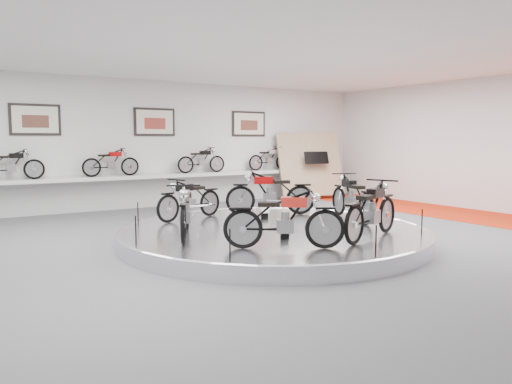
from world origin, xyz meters
TOP-DOWN VIEW (x-y plane):
  - floor at (0.00, 0.00)m, footprint 16.00×16.00m
  - ceiling at (0.00, 0.00)m, footprint 16.00×16.00m
  - wall_back at (0.00, 7.00)m, footprint 16.00×0.00m
  - wall_right at (8.00, 0.00)m, footprint 0.00×14.00m
  - orange_carpet_strip at (6.80, 0.00)m, footprint 2.40×12.60m
  - dado_band at (0.00, 6.98)m, footprint 15.68×0.04m
  - display_platform at (0.00, 0.30)m, footprint 6.40×6.40m
  - platform_rim at (0.00, 0.30)m, footprint 6.40×6.40m
  - shelf at (0.00, 6.70)m, footprint 11.00×0.55m
  - poster_left at (-3.50, 6.96)m, footprint 1.35×0.06m
  - poster_center at (0.00, 6.96)m, footprint 1.35×0.06m
  - poster_right at (3.50, 6.96)m, footprint 1.35×0.06m
  - display_panel at (5.60, 6.10)m, footprint 2.56×1.52m
  - shelf_bike_a at (-4.20, 6.70)m, footprint 1.22×0.43m
  - shelf_bike_b at (-1.50, 6.70)m, footprint 1.22×0.43m
  - shelf_bike_c at (1.50, 6.70)m, footprint 1.22×0.43m
  - shelf_bike_d at (4.20, 6.70)m, footprint 1.22×0.43m
  - bike_a at (1.00, 1.90)m, footprint 1.95×1.47m
  - bike_b at (-0.98, 2.31)m, footprint 1.74×1.05m
  - bike_c at (-1.95, 0.42)m, footprint 1.37×1.87m
  - bike_d at (-0.97, -1.43)m, footprint 1.80×1.47m
  - bike_e at (0.92, -1.59)m, footprint 1.96×1.27m
  - bike_f at (2.15, 0.25)m, footprint 1.16×1.91m

SIDE VIEW (x-z plane):
  - floor at x=0.00m, z-range 0.00..0.00m
  - orange_carpet_strip at x=6.80m, z-range 0.00..0.01m
  - display_platform at x=0.00m, z-range 0.00..0.30m
  - platform_rim at x=0.00m, z-range 0.22..0.32m
  - dado_band at x=0.00m, z-range 0.00..1.10m
  - bike_b at x=-0.98m, z-range 0.30..1.27m
  - bike_d at x=-0.97m, z-range 0.30..1.33m
  - bike_c at x=-1.95m, z-range 0.30..1.34m
  - bike_f at x=2.15m, z-range 0.30..1.36m
  - bike_e at x=0.92m, z-range 0.30..1.39m
  - bike_a at x=1.00m, z-range 0.30..1.40m
  - shelf at x=0.00m, z-range 0.95..1.05m
  - display_panel at x=5.60m, z-range 0.10..2.40m
  - shelf_bike_a at x=-4.20m, z-range 1.05..1.78m
  - shelf_bike_b at x=-1.50m, z-range 1.05..1.78m
  - shelf_bike_c at x=1.50m, z-range 1.05..1.78m
  - shelf_bike_d at x=4.20m, z-range 1.05..1.78m
  - wall_back at x=0.00m, z-range -6.00..10.00m
  - wall_right at x=8.00m, z-range -5.00..9.00m
  - poster_left at x=-3.50m, z-range 2.26..3.14m
  - poster_center at x=0.00m, z-range 2.26..3.14m
  - poster_right at x=3.50m, z-range 2.26..3.14m
  - ceiling at x=0.00m, z-range 4.00..4.00m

